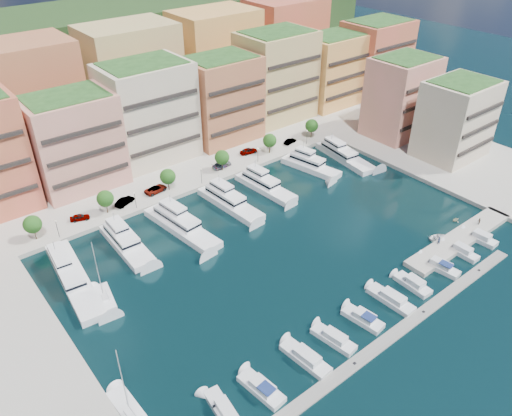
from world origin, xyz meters
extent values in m
plane|color=black|center=(0.00, 0.00, 0.00)|extent=(400.00, 400.00, 0.00)
cube|color=#9E998E|center=(0.00, 62.00, 0.00)|extent=(220.00, 64.00, 2.00)
cube|color=#9E998E|center=(62.00, -8.00, 0.00)|extent=(34.00, 76.00, 2.00)
cube|color=#163214|center=(0.00, 110.00, 0.00)|extent=(240.00, 40.00, 58.00)
cube|color=gray|center=(-3.00, -30.00, 0.00)|extent=(72.00, 2.20, 0.35)
cube|color=#9E998E|center=(30.00, -22.00, 0.00)|extent=(32.00, 5.00, 2.00)
cube|color=#E1877D|center=(-23.00, 50.00, 12.00)|extent=(20.00, 15.00, 22.00)
cube|color=black|center=(-23.00, 42.25, 12.00)|extent=(18.40, 0.50, 0.90)
cube|color=#20481C|center=(-23.00, 50.00, 23.40)|extent=(17.60, 13.20, 0.80)
cube|color=beige|center=(-2.00, 52.00, 13.50)|extent=(22.00, 16.00, 25.00)
cube|color=black|center=(-2.00, 43.75, 13.50)|extent=(20.24, 0.50, 0.90)
cube|color=#20481C|center=(-2.00, 52.00, 26.40)|extent=(19.36, 14.08, 0.80)
cube|color=#B66E44|center=(20.00, 50.00, 12.50)|extent=(20.00, 15.00, 23.00)
cube|color=black|center=(20.00, 42.25, 12.50)|extent=(18.40, 0.50, 0.90)
cube|color=#20481C|center=(20.00, 50.00, 24.40)|extent=(17.60, 13.20, 0.80)
cube|color=tan|center=(42.00, 52.00, 14.00)|extent=(22.00, 16.00, 26.00)
cube|color=black|center=(42.00, 43.75, 14.00)|extent=(20.24, 0.50, 0.90)
cube|color=#20481C|center=(42.00, 52.00, 27.40)|extent=(19.36, 14.08, 0.80)
cube|color=#E8A154|center=(64.00, 50.00, 12.00)|extent=(20.00, 15.00, 22.00)
cube|color=black|center=(64.00, 42.25, 12.00)|extent=(18.40, 0.50, 0.90)
cube|color=#20481C|center=(64.00, 50.00, 23.40)|extent=(17.60, 13.20, 0.80)
cube|color=#D55447|center=(84.00, 48.00, 13.00)|extent=(22.00, 16.00, 24.00)
cube|color=black|center=(84.00, 39.75, 13.00)|extent=(20.24, 0.50, 0.90)
cube|color=#20481C|center=(84.00, 48.00, 25.40)|extent=(19.36, 14.08, 0.80)
cube|color=#E1877D|center=(62.00, 20.00, 12.00)|extent=(18.00, 14.00, 22.00)
cube|color=black|center=(62.00, 12.75, 12.00)|extent=(16.56, 0.50, 0.90)
cube|color=#20481C|center=(62.00, 20.00, 23.40)|extent=(15.84, 12.32, 0.80)
cube|color=beige|center=(62.00, 2.00, 11.00)|extent=(18.00, 14.00, 20.00)
cube|color=black|center=(62.00, -5.25, 11.00)|extent=(16.56, 0.50, 0.90)
cube|color=#20481C|center=(62.00, 2.00, 21.40)|extent=(15.84, 12.32, 0.80)
cube|color=#B66E44|center=(-25.00, 74.00, 16.00)|extent=(26.00, 18.00, 30.00)
cube|color=tan|center=(5.00, 74.00, 16.00)|extent=(26.00, 18.00, 30.00)
cube|color=#E8A154|center=(35.00, 74.00, 16.00)|extent=(26.00, 18.00, 30.00)
cube|color=#D55447|center=(65.00, 74.00, 16.00)|extent=(26.00, 18.00, 30.00)
cylinder|color=#473323|center=(-40.00, 33.50, 2.50)|extent=(0.24, 0.24, 3.00)
sphere|color=#174A15|center=(-40.00, 33.50, 4.75)|extent=(3.80, 3.80, 3.80)
cylinder|color=#473323|center=(-24.00, 33.50, 2.50)|extent=(0.24, 0.24, 3.00)
sphere|color=#174A15|center=(-24.00, 33.50, 4.75)|extent=(3.80, 3.80, 3.80)
cylinder|color=#473323|center=(-8.00, 33.50, 2.50)|extent=(0.24, 0.24, 3.00)
sphere|color=#174A15|center=(-8.00, 33.50, 4.75)|extent=(3.80, 3.80, 3.80)
cylinder|color=#473323|center=(8.00, 33.50, 2.50)|extent=(0.24, 0.24, 3.00)
sphere|color=#174A15|center=(8.00, 33.50, 4.75)|extent=(3.80, 3.80, 3.80)
cylinder|color=#473323|center=(24.00, 33.50, 2.50)|extent=(0.24, 0.24, 3.00)
sphere|color=#174A15|center=(24.00, 33.50, 4.75)|extent=(3.80, 3.80, 3.80)
cylinder|color=#473323|center=(40.00, 33.50, 2.50)|extent=(0.24, 0.24, 3.00)
sphere|color=#174A15|center=(40.00, 33.50, 4.75)|extent=(3.80, 3.80, 3.80)
cylinder|color=black|center=(-36.00, 31.20, 3.00)|extent=(0.10, 0.10, 4.00)
sphere|color=#FFF2CC|center=(-36.00, 31.20, 5.05)|extent=(0.30, 0.30, 0.30)
cylinder|color=black|center=(-18.00, 31.20, 3.00)|extent=(0.10, 0.10, 4.00)
sphere|color=#FFF2CC|center=(-18.00, 31.20, 5.05)|extent=(0.30, 0.30, 0.30)
cylinder|color=black|center=(0.00, 31.20, 3.00)|extent=(0.10, 0.10, 4.00)
sphere|color=#FFF2CC|center=(0.00, 31.20, 5.05)|extent=(0.30, 0.30, 0.30)
cylinder|color=black|center=(18.00, 31.20, 3.00)|extent=(0.10, 0.10, 4.00)
sphere|color=#FFF2CC|center=(18.00, 31.20, 5.05)|extent=(0.30, 0.30, 0.30)
cylinder|color=black|center=(36.00, 31.20, 3.00)|extent=(0.10, 0.10, 4.00)
sphere|color=#FFF2CC|center=(36.00, 31.20, 5.05)|extent=(0.30, 0.30, 0.30)
cube|color=white|center=(-38.80, 16.40, 0.35)|extent=(7.10, 25.54, 2.30)
cube|color=white|center=(-38.80, 18.92, 2.40)|extent=(5.13, 14.17, 1.80)
cube|color=black|center=(-38.80, 18.92, 2.40)|extent=(5.20, 14.24, 0.55)
cube|color=white|center=(-38.80, 20.93, 4.00)|extent=(3.49, 7.80, 1.40)
cylinder|color=#B2B2B7|center=(-38.80, 22.45, 5.60)|extent=(0.14, 0.14, 1.80)
cube|color=white|center=(-26.02, 20.09, 0.35)|extent=(5.45, 17.98, 2.30)
cube|color=white|center=(-26.02, 21.87, 2.40)|extent=(4.31, 9.93, 1.80)
cube|color=black|center=(-26.02, 21.87, 2.40)|extent=(4.37, 9.99, 0.55)
cube|color=white|center=(-26.02, 23.30, 4.00)|extent=(3.09, 5.44, 1.40)
cylinder|color=#B2B2B7|center=(-26.02, 24.36, 5.60)|extent=(0.14, 0.14, 1.80)
cube|color=black|center=(-26.02, 20.09, -0.10)|extent=(5.50, 18.03, 0.35)
cube|color=white|center=(-13.88, 18.17, 0.35)|extent=(7.20, 22.07, 2.30)
cube|color=white|center=(-13.88, 20.33, 2.40)|extent=(5.25, 12.28, 1.80)
cube|color=black|center=(-13.88, 20.33, 2.40)|extent=(5.32, 12.35, 0.55)
cube|color=white|center=(-13.88, 22.07, 4.00)|extent=(3.60, 6.78, 1.40)
cylinder|color=#B2B2B7|center=(-13.88, 23.37, 5.60)|extent=(0.14, 0.14, 1.80)
cube|color=white|center=(0.08, 19.38, 0.35)|extent=(5.92, 19.51, 2.30)
cube|color=white|center=(0.08, 21.30, 2.40)|extent=(4.52, 10.81, 1.80)
cube|color=black|center=(0.08, 21.30, 2.40)|extent=(4.58, 10.88, 0.55)
cube|color=white|center=(0.08, 22.84, 4.00)|extent=(3.18, 5.94, 1.40)
cylinder|color=#B2B2B7|center=(0.08, 24.00, 5.60)|extent=(0.14, 0.14, 1.80)
cube|color=white|center=(11.28, 19.99, 0.35)|extent=(5.67, 18.28, 2.30)
cube|color=white|center=(11.28, 21.79, 2.40)|extent=(4.32, 10.14, 1.80)
cube|color=black|center=(11.28, 21.79, 2.40)|extent=(4.39, 10.20, 0.55)
cube|color=white|center=(11.28, 23.23, 4.00)|extent=(3.04, 5.57, 1.40)
cylinder|color=#B2B2B7|center=(11.28, 24.32, 5.60)|extent=(0.14, 0.14, 1.80)
cube|color=black|center=(11.28, 19.99, -0.10)|extent=(5.73, 18.33, 0.35)
cube|color=white|center=(27.45, 20.63, 0.35)|extent=(7.38, 17.25, 2.30)
cube|color=white|center=(27.45, 22.30, 2.40)|extent=(5.18, 9.71, 1.80)
cube|color=black|center=(27.45, 22.30, 2.40)|extent=(5.25, 9.78, 0.55)
cube|color=white|center=(27.45, 23.64, 4.00)|extent=(3.46, 5.42, 1.40)
cylinder|color=#B2B2B7|center=(27.45, 24.65, 5.60)|extent=(0.14, 0.14, 1.80)
cube|color=white|center=(38.82, 18.90, 0.35)|extent=(7.49, 20.67, 2.30)
cube|color=white|center=(38.82, 20.92, 2.40)|extent=(5.41, 11.54, 1.80)
cube|color=black|center=(38.82, 20.92, 2.40)|extent=(5.48, 11.61, 0.55)
cube|color=white|center=(38.82, 22.53, 4.00)|extent=(3.68, 6.39, 1.40)
cylinder|color=#B2B2B7|center=(38.82, 23.75, 5.60)|extent=(0.14, 0.14, 1.80)
cube|color=silver|center=(-33.16, -24.50, 0.25)|extent=(3.54, 9.43, 1.40)
cube|color=silver|center=(-33.16, -24.96, 1.55)|extent=(2.40, 4.62, 1.10)
cube|color=black|center=(-33.16, -23.12, 1.30)|extent=(1.69, 0.32, 0.55)
cube|color=silver|center=(-26.50, -24.50, 0.25)|extent=(3.59, 8.13, 1.40)
cube|color=silver|center=(-26.50, -24.89, 1.55)|extent=(2.53, 3.99, 1.10)
cube|color=black|center=(-26.50, -23.32, 1.30)|extent=(1.96, 0.32, 0.55)
cube|color=navy|center=(-26.50, -25.92, 2.15)|extent=(2.16, 2.56, 0.12)
cube|color=silver|center=(-17.46, -24.50, 0.25)|extent=(3.51, 9.16, 1.40)
cube|color=silver|center=(-17.46, -24.95, 1.55)|extent=(2.50, 4.47, 1.10)
cube|color=black|center=(-17.46, -23.16, 1.30)|extent=(1.98, 0.27, 0.55)
cube|color=silver|center=(-11.07, -24.50, 0.25)|extent=(3.54, 8.17, 1.40)
cube|color=silver|center=(-11.07, -24.90, 1.55)|extent=(2.43, 4.03, 1.10)
cube|color=black|center=(-11.07, -23.31, 1.30)|extent=(1.77, 0.35, 0.55)
cube|color=silver|center=(-3.79, -24.50, 0.25)|extent=(3.63, 7.68, 1.40)
cube|color=silver|center=(-3.79, -24.87, 1.55)|extent=(2.54, 3.79, 1.10)
cube|color=black|center=(-3.79, -23.39, 1.30)|extent=(1.93, 0.35, 0.55)
cube|color=navy|center=(-3.79, -25.83, 2.15)|extent=(2.15, 2.45, 0.12)
cube|color=silver|center=(3.83, -24.50, 0.25)|extent=(3.18, 9.18, 1.40)
cube|color=silver|center=(3.83, -24.95, 1.55)|extent=(2.36, 4.44, 1.10)
cube|color=black|center=(3.83, -23.14, 1.30)|extent=(2.02, 0.18, 0.55)
cube|color=silver|center=(10.28, -24.50, 0.25)|extent=(2.89, 7.33, 1.40)
cube|color=silver|center=(10.28, -24.86, 1.55)|extent=(2.17, 3.55, 1.10)
cube|color=black|center=(10.28, -23.41, 1.30)|extent=(1.88, 0.17, 0.55)
cube|color=silver|center=(18.61, -24.50, 0.25)|extent=(3.38, 8.50, 1.40)
cube|color=silver|center=(18.61, -24.91, 1.55)|extent=(2.34, 4.17, 1.10)
cube|color=black|center=(18.61, -23.26, 1.30)|extent=(1.73, 0.31, 0.55)
cube|color=navy|center=(18.61, -25.99, 2.15)|extent=(1.97, 2.67, 0.12)
cube|color=silver|center=(26.28, -24.50, 0.25)|extent=(2.37, 7.41, 1.40)
cube|color=silver|center=(26.28, -24.87, 1.55)|extent=(1.84, 3.56, 1.10)
cube|color=black|center=(26.28, -23.39, 1.30)|extent=(1.69, 0.11, 0.55)
cube|color=silver|center=(33.51, -24.50, 0.25)|extent=(2.99, 7.26, 1.40)
cube|color=silver|center=(33.51, -24.86, 1.55)|extent=(2.21, 3.53, 1.10)
cube|color=black|center=(33.51, -23.43, 1.30)|extent=(1.87, 0.21, 0.55)
cube|color=white|center=(-43.44, -15.76, 0.20)|extent=(3.13, 9.79, 1.20)
cube|color=white|center=(-43.44, -16.73, 1.10)|extent=(1.76, 2.48, 0.60)
cylinder|color=#B2B2B7|center=(-43.44, -15.27, 6.80)|extent=(0.14, 0.14, 12.00)
cylinder|color=#B2B2B7|center=(-43.44, -17.21, 1.80)|extent=(0.25, 4.37, 0.10)
cube|color=white|center=(-36.27, 8.52, 0.20)|extent=(4.04, 7.85, 1.20)
cube|color=white|center=(-36.27, 7.78, 1.10)|extent=(1.94, 2.14, 0.60)
cylinder|color=#B2B2B7|center=(-36.27, 8.90, 6.80)|extent=(0.14, 0.14, 12.00)
cylinder|color=#B2B2B7|center=(-36.27, 7.40, 1.80)|extent=(0.72, 3.33, 0.10)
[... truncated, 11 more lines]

